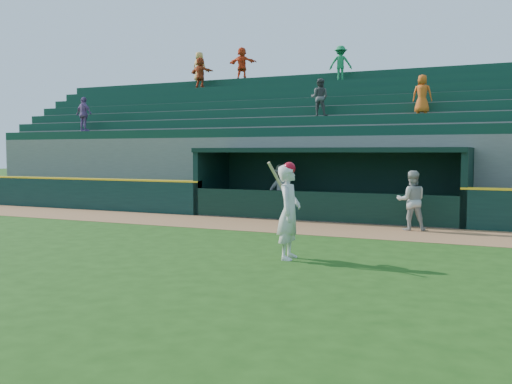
% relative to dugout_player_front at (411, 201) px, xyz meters
% --- Properties ---
extents(ground, '(120.00, 120.00, 0.00)m').
position_rel_dugout_player_front_xyz_m(ground, '(-3.21, -5.61, -0.88)').
color(ground, '#1D4310').
rests_on(ground, ground).
extents(warning_track, '(40.00, 3.00, 0.01)m').
position_rel_dugout_player_front_xyz_m(warning_track, '(-3.21, -0.71, -0.88)').
color(warning_track, '#92613A').
rests_on(warning_track, ground).
extents(field_wall_left, '(15.50, 0.30, 1.20)m').
position_rel_dugout_player_front_xyz_m(field_wall_left, '(-15.46, 0.94, -0.28)').
color(field_wall_left, black).
rests_on(field_wall_left, ground).
extents(wall_stripe_left, '(15.50, 0.32, 0.06)m').
position_rel_dugout_player_front_xyz_m(wall_stripe_left, '(-15.46, 0.94, 0.35)').
color(wall_stripe_left, yellow).
rests_on(wall_stripe_left, field_wall_left).
extents(dugout_player_front, '(1.01, 0.88, 1.77)m').
position_rel_dugout_player_front_xyz_m(dugout_player_front, '(0.00, 0.00, 0.00)').
color(dugout_player_front, '#ADADA8').
rests_on(dugout_player_front, ground).
extents(dugout_player_inside, '(1.32, 0.92, 1.87)m').
position_rel_dugout_player_front_xyz_m(dugout_player_inside, '(-4.96, 2.15, 0.05)').
color(dugout_player_inside, '#A0A09B').
rests_on(dugout_player_inside, ground).
extents(dugout, '(9.40, 2.80, 2.46)m').
position_rel_dugout_player_front_xyz_m(dugout, '(-3.21, 2.39, 0.47)').
color(dugout, slate).
rests_on(dugout, ground).
extents(stands, '(34.50, 6.25, 7.55)m').
position_rel_dugout_player_front_xyz_m(stands, '(-3.23, 6.96, 1.51)').
color(stands, slate).
rests_on(stands, ground).
extents(batter_at_plate, '(0.62, 0.84, 2.12)m').
position_rel_dugout_player_front_xyz_m(batter_at_plate, '(-1.66, -5.73, 0.16)').
color(batter_at_plate, silver).
rests_on(batter_at_plate, ground).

